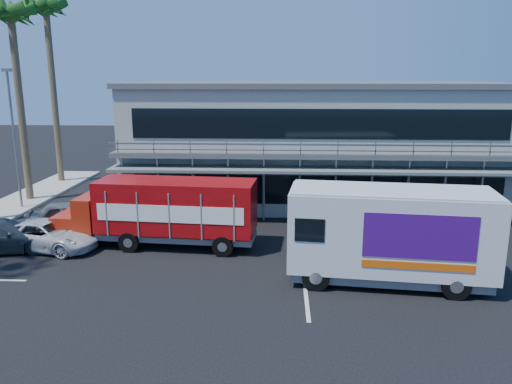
{
  "coord_description": "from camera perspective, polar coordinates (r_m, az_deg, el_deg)",
  "views": [
    {
      "loc": [
        1.04,
        -16.67,
        7.78
      ],
      "look_at": [
        -0.13,
        6.43,
        2.3
      ],
      "focal_mm": 35.0,
      "sensor_mm": 36.0,
      "label": 1
    }
  ],
  "objects": [
    {
      "name": "ground",
      "position": [
        18.43,
        -0.62,
        -11.64
      ],
      "size": [
        120.0,
        120.0,
        0.0
      ],
      "primitive_type": "plane",
      "color": "black",
      "rests_on": "ground"
    },
    {
      "name": "parked_car_d",
      "position": [
        25.17,
        -27.13,
        -4.47
      ],
      "size": [
        5.32,
        3.12,
        1.45
      ],
      "primitive_type": "imported",
      "rotation": [
        0.0,
        0.0,
        1.8
      ],
      "color": "#2F363E",
      "rests_on": "ground"
    },
    {
      "name": "light_pole_far",
      "position": [
        31.76,
        -25.95,
        6.07
      ],
      "size": [
        0.5,
        0.25,
        8.09
      ],
      "color": "gray",
      "rests_on": "ground"
    },
    {
      "name": "red_truck",
      "position": [
        23.18,
        -10.58,
        -2.09
      ],
      "size": [
        9.4,
        2.93,
        3.12
      ],
      "rotation": [
        0.0,
        0.0,
        -0.08
      ],
      "color": "#AA210D",
      "rests_on": "ground"
    },
    {
      "name": "parked_car_c",
      "position": [
        24.61,
        -22.68,
        -4.55
      ],
      "size": [
        5.12,
        3.11,
        1.33
      ],
      "primitive_type": "imported",
      "rotation": [
        0.0,
        0.0,
        1.37
      ],
      "color": "silver",
      "rests_on": "ground"
    },
    {
      "name": "building",
      "position": [
        31.94,
        6.42,
        5.82
      ],
      "size": [
        22.4,
        12.0,
        7.3
      ],
      "color": "#9A9F92",
      "rests_on": "ground"
    },
    {
      "name": "palm_e",
      "position": [
        33.7,
        -26.15,
        16.78
      ],
      "size": [
        2.8,
        2.8,
        12.25
      ],
      "color": "brown",
      "rests_on": "ground"
    },
    {
      "name": "white_van",
      "position": [
        19.39,
        15.04,
        -4.67
      ],
      "size": [
        7.71,
        3.35,
        3.66
      ],
      "rotation": [
        0.0,
        0.0,
        -0.11
      ],
      "color": "silver",
      "rests_on": "ground"
    },
    {
      "name": "parked_car_e",
      "position": [
        27.02,
        -20.2,
        -2.56
      ],
      "size": [
        4.84,
        3.14,
        1.53
      ],
      "primitive_type": "imported",
      "rotation": [
        0.0,
        0.0,
        1.89
      ],
      "color": "slate",
      "rests_on": "ground"
    },
    {
      "name": "palm_f",
      "position": [
        38.87,
        -22.8,
        17.78
      ],
      "size": [
        2.8,
        2.8,
        13.25
      ],
      "color": "brown",
      "rests_on": "ground"
    }
  ]
}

